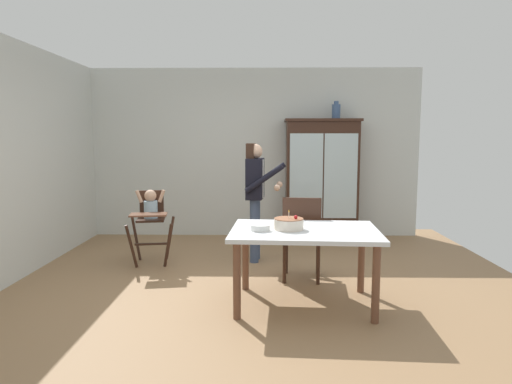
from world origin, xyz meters
The scene contains 10 objects.
ground_plane centered at (0.00, 0.00, 0.00)m, with size 6.24×6.24×0.00m, color #93704C.
wall_back centered at (0.00, 2.63, 1.35)m, with size 5.32×0.06×2.70m, color silver.
china_cabinet centered at (1.07, 2.37, 0.95)m, with size 1.17×0.48×1.89m.
ceramic_vase centered at (1.28, 2.37, 2.01)m, with size 0.13×0.13×0.27m.
high_chair_with_toddler centered at (-1.27, 0.91, 0.65)m, with size 0.65×0.75×0.95m.
adult_person centered at (0.06, 1.06, 0.97)m, with size 0.54×0.53×1.53m.
dining_table centered at (0.56, -0.50, 0.64)m, with size 1.44×1.05×0.74m.
birthday_cake centered at (0.40, -0.50, 0.79)m, with size 0.28×0.28×0.19m.
serving_bowl centered at (0.14, -0.56, 0.77)m, with size 0.18×0.18×0.06m, color silver.
dining_chair_far_side centered at (0.59, 0.21, 0.56)m, with size 0.48×0.48×0.96m.
Camera 1 is at (0.17, -4.71, 1.61)m, focal length 31.64 mm.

